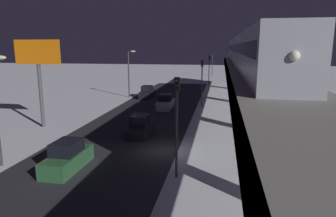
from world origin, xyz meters
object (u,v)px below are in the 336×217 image
traffic_light_mid (202,77)px  traffic_light_distant (213,61)px  sedan_black_2 (147,93)px  sedan_black_3 (140,127)px  traffic_light_far (209,66)px  subway_train (245,51)px  sedan_green (67,158)px  sedan_silver (165,103)px  commercial_billboard (38,61)px  traffic_light_near (177,113)px

traffic_light_mid → traffic_light_distant: same height
sedan_black_2 → sedan_black_3: bearing=102.3°
sedan_black_2 → traffic_light_far: traffic_light_far is taller
subway_train → sedan_green: bearing=60.6°
subway_train → sedan_black_3: 19.28m
sedan_black_2 → sedan_silver: size_ratio=1.01×
sedan_black_3 → commercial_billboard: size_ratio=0.47×
sedan_black_3 → traffic_light_near: bearing=-61.2°
sedan_black_2 → traffic_light_near: size_ratio=0.69×
subway_train → commercial_billboard: 25.06m
sedan_black_2 → sedan_black_3: size_ratio=1.06×
sedan_silver → commercial_billboard: 17.00m
sedan_black_2 → commercial_billboard: bearing=72.6°
traffic_light_mid → traffic_light_far: (0.00, -23.78, 0.00)m
subway_train → sedan_silver: size_ratio=12.65×
sedan_green → traffic_light_near: traffic_light_near is taller
subway_train → traffic_light_mid: 6.63m
traffic_light_distant → sedan_black_2: bearing=77.4°
sedan_green → traffic_light_distant: (-7.50, -71.31, 3.40)m
sedan_black_2 → sedan_black_3: 21.60m
sedan_silver → traffic_light_far: size_ratio=0.69×
sedan_black_3 → commercial_billboard: bearing=173.4°
traffic_light_mid → commercial_billboard: size_ratio=0.72×
sedan_black_2 → traffic_light_mid: 11.51m
traffic_light_mid → traffic_light_far: same height
sedan_silver → traffic_light_distant: bearing=84.6°
sedan_green → sedan_black_3: (-2.80, -8.51, 0.00)m
sedan_green → sedan_black_3: bearing=-108.2°
sedan_black_3 → traffic_light_near: (-4.70, 8.54, 3.40)m
subway_train → traffic_light_near: bearing=76.5°
sedan_green → traffic_light_near: bearing=179.8°
sedan_silver → traffic_light_near: bearing=-77.6°
sedan_black_3 → commercial_billboard: 12.43m
sedan_green → commercial_billboard: (8.00, -9.76, 6.03)m
sedan_black_2 → traffic_light_mid: traffic_light_mid is taller
sedan_silver → traffic_light_mid: traffic_light_mid is taller
sedan_black_3 → traffic_light_distant: traffic_light_distant is taller
sedan_black_2 → traffic_light_distant: bearing=-102.6°
subway_train → traffic_light_near: (5.59, 23.30, -3.53)m
sedan_black_3 → sedan_silver: bearing=90.0°
subway_train → traffic_light_mid: (5.59, -0.48, -3.53)m
sedan_silver → sedan_black_3: same height
traffic_light_mid → commercial_billboard: (15.50, 13.99, 2.63)m
subway_train → commercial_billboard: subway_train is taller
subway_train → sedan_black_2: 17.61m
sedan_silver → traffic_light_mid: bearing=26.3°
traffic_light_near → commercial_billboard: bearing=-32.3°
sedan_black_3 → traffic_light_far: 39.45m
subway_train → sedan_green: size_ratio=12.28×
traffic_light_mid → commercial_billboard: bearing=42.1°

